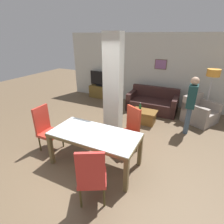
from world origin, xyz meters
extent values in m
plane|color=brown|center=(0.00, 0.00, 0.00)|extent=(18.00, 18.00, 0.00)
cube|color=beige|center=(0.00, 4.24, 1.35)|extent=(7.20, 0.06, 2.70)
cube|color=brown|center=(0.38, 4.20, 1.60)|extent=(0.44, 0.02, 0.36)
cube|color=#8C598C|center=(0.38, 4.18, 1.60)|extent=(0.40, 0.01, 0.32)
cube|color=beige|center=(-0.29, 1.49, 1.35)|extent=(0.47, 0.31, 2.70)
cube|color=brown|center=(0.00, -0.42, 0.73)|extent=(1.84, 0.06, 0.06)
cube|color=brown|center=(0.00, 0.42, 0.73)|extent=(1.84, 0.06, 0.06)
cube|color=brown|center=(-0.89, 0.00, 0.73)|extent=(0.06, 0.77, 0.06)
cube|color=brown|center=(0.89, 0.00, 0.73)|extent=(0.06, 0.77, 0.06)
cube|color=silver|center=(0.00, 0.00, 0.76)|extent=(1.82, 0.87, 0.01)
cube|color=brown|center=(-0.87, -0.40, 0.35)|extent=(0.08, 0.08, 0.70)
cube|color=brown|center=(0.87, -0.40, 0.35)|extent=(0.08, 0.08, 0.70)
cube|color=brown|center=(-0.87, 0.40, 0.35)|extent=(0.08, 0.08, 0.70)
cube|color=brown|center=(0.87, 0.40, 0.35)|extent=(0.08, 0.08, 0.70)
cube|color=red|center=(0.41, -0.77, 0.43)|extent=(0.62, 0.62, 0.07)
cube|color=red|center=(0.51, -0.95, 0.78)|extent=(0.41, 0.25, 0.63)
cylinder|color=#443C1D|center=(0.16, -0.69, 0.20)|extent=(0.04, 0.04, 0.40)
cylinder|color=#443C1D|center=(0.49, -0.51, 0.20)|extent=(0.04, 0.04, 0.40)
cylinder|color=#443C1D|center=(0.34, -1.03, 0.20)|extent=(0.04, 0.04, 0.40)
cylinder|color=#443C1D|center=(0.67, -0.85, 0.20)|extent=(0.04, 0.04, 0.40)
cube|color=red|center=(0.41, 0.74, 0.43)|extent=(0.63, 0.63, 0.07)
cube|color=red|center=(0.51, 0.92, 0.78)|extent=(0.41, 0.26, 0.63)
cylinder|color=#443C1D|center=(0.49, 0.48, 0.20)|extent=(0.04, 0.04, 0.40)
cylinder|color=#443C1D|center=(0.15, 0.67, 0.20)|extent=(0.04, 0.04, 0.40)
cylinder|color=#443C1D|center=(0.67, 0.82, 0.20)|extent=(0.04, 0.04, 0.40)
cylinder|color=#443C1D|center=(0.34, 1.00, 0.20)|extent=(0.04, 0.04, 0.40)
cube|color=red|center=(-1.26, 0.00, 0.43)|extent=(0.46, 0.46, 0.07)
cube|color=red|center=(-1.47, 0.00, 0.78)|extent=(0.05, 0.44, 0.63)
cylinder|color=#443C1D|center=(-1.07, 0.19, 0.20)|extent=(0.04, 0.04, 0.40)
cylinder|color=#443C1D|center=(-1.07, -0.19, 0.20)|extent=(0.04, 0.04, 0.40)
cylinder|color=#443C1D|center=(-1.45, 0.19, 0.20)|extent=(0.04, 0.04, 0.40)
cylinder|color=#443C1D|center=(-1.45, -0.19, 0.20)|extent=(0.04, 0.04, 0.40)
cube|color=#38201E|center=(0.37, 3.45, 0.21)|extent=(1.75, 0.93, 0.42)
cube|color=#38201E|center=(0.37, 3.83, 0.63)|extent=(1.75, 0.18, 0.41)
cube|color=#38201E|center=(1.17, 3.45, 0.32)|extent=(0.16, 0.93, 0.65)
cube|color=#38201E|center=(-0.42, 3.45, 0.32)|extent=(0.16, 0.93, 0.65)
cube|color=#A2958A|center=(1.99, 3.24, 0.20)|extent=(1.17, 1.18, 0.40)
cube|color=#A2958A|center=(1.70, 3.40, 0.63)|extent=(0.59, 0.86, 0.46)
cube|color=#A2958A|center=(2.17, 3.56, 0.33)|extent=(0.81, 0.54, 0.65)
cube|color=#A2958A|center=(1.81, 2.92, 0.33)|extent=(0.81, 0.54, 0.65)
cube|color=brown|center=(0.38, 2.38, 0.39)|extent=(0.76, 0.51, 0.04)
cube|color=brown|center=(0.38, 2.38, 0.19)|extent=(0.68, 0.43, 0.37)
cylinder|color=#194C23|center=(0.25, 2.33, 0.51)|extent=(0.08, 0.08, 0.19)
cylinder|color=#194C23|center=(0.25, 2.33, 0.64)|extent=(0.03, 0.03, 0.07)
cylinder|color=#B7B7BC|center=(0.25, 2.33, 0.68)|extent=(0.03, 0.03, 0.01)
cube|color=brown|center=(-2.09, 3.96, 0.27)|extent=(1.01, 0.40, 0.54)
cube|color=black|center=(-2.09, 3.96, 0.56)|extent=(0.44, 0.24, 0.03)
cube|color=black|center=(-2.09, 3.96, 0.87)|extent=(1.04, 0.16, 0.60)
cylinder|color=#B7B7BC|center=(2.12, 3.56, 0.01)|extent=(0.35, 0.35, 0.02)
cylinder|color=#B7B7BC|center=(2.12, 3.56, 0.73)|extent=(0.04, 0.04, 1.42)
cylinder|color=#F29E38|center=(2.12, 3.56, 1.55)|extent=(0.39, 0.39, 0.22)
cylinder|color=#3D5162|center=(1.66, 2.26, 0.39)|extent=(0.13, 0.13, 0.79)
cylinder|color=#3D5162|center=(1.66, 2.43, 0.39)|extent=(0.13, 0.13, 0.79)
cube|color=#183A39|center=(1.66, 2.34, 1.10)|extent=(0.23, 0.39, 0.62)
sphere|color=tan|center=(1.66, 2.34, 1.52)|extent=(0.21, 0.21, 0.21)
camera|label=1|loc=(1.67, -2.61, 2.61)|focal=28.00mm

